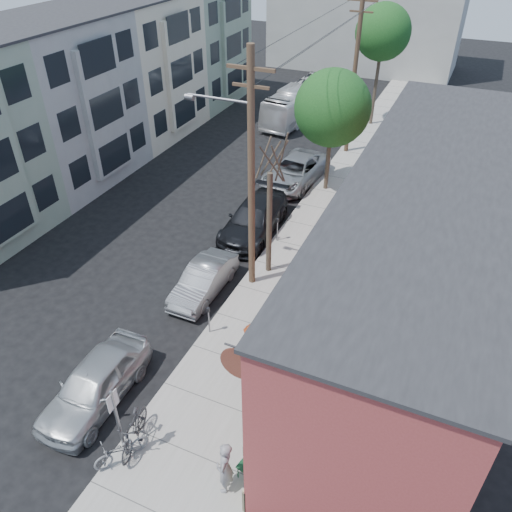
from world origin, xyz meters
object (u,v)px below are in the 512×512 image
at_px(parking_meter_far, 277,226).
at_px(bus, 300,101).
at_px(sign_post, 117,417).
at_px(utility_pole_near, 250,173).
at_px(parked_bike_b, 121,450).
at_px(car_3, 295,171).
at_px(patio_chair_a, 281,392).
at_px(tree_leafy_far, 383,32).
at_px(tree_bare, 269,224).
at_px(car_2, 254,219).
at_px(patron_grey, 225,468).
at_px(tree_leafy_mid, 333,108).
at_px(parked_bike_a, 134,430).
at_px(parking_meter_near, 209,316).
at_px(cyclist, 253,344).
at_px(patron_green, 260,397).
at_px(car_0, 95,383).
at_px(car_1, 204,280).
at_px(patio_chair_b, 247,466).

height_order(parking_meter_far, bus, bus).
relative_size(sign_post, utility_pole_near, 0.28).
relative_size(parked_bike_b, car_3, 0.31).
bearing_deg(patio_chair_a, tree_leafy_far, 97.07).
relative_size(tree_bare, car_2, 0.88).
height_order(patron_grey, car_2, patron_grey).
distance_m(patio_chair_a, parked_bike_b, 5.34).
xyz_separation_m(tree_leafy_mid, bus, (-5.52, 10.82, -3.63)).
relative_size(tree_leafy_mid, car_3, 1.22).
height_order(parked_bike_a, car_3, car_3).
relative_size(parking_meter_near, cyclist, 0.70).
bearing_deg(patio_chair_a, sign_post, -134.28).
relative_size(patron_green, parked_bike_a, 0.85).
bearing_deg(parking_meter_far, car_2, 163.81).
relative_size(cyclist, parked_bike_b, 1.03).
height_order(tree_leafy_far, car_0, tree_leafy_far).
relative_size(tree_leafy_mid, patron_grey, 3.55).
bearing_deg(patio_chair_a, car_2, 119.04).
bearing_deg(tree_leafy_far, car_1, -95.02).
distance_m(utility_pole_near, car_0, 9.42).
xyz_separation_m(cyclist, parked_bike_a, (-1.96, -4.55, -0.29)).
bearing_deg(tree_leafy_mid, cyclist, -83.41).
distance_m(car_1, car_2, 5.34).
xyz_separation_m(parking_meter_near, car_0, (-2.01, -4.31, -0.19)).
xyz_separation_m(parking_meter_far, car_2, (-1.45, 0.42, -0.18)).
height_order(tree_bare, cyclist, tree_bare).
distance_m(patio_chair_a, car_1, 6.68).
xyz_separation_m(tree_leafy_far, patron_grey, (2.90, -30.43, -5.50)).
xyz_separation_m(utility_pole_near, bus, (-5.11, 20.64, -4.11)).
bearing_deg(sign_post, tree_bare, 87.51).
relative_size(tree_leafy_far, parked_bike_a, 4.18).
bearing_deg(tree_leafy_far, parked_bike_b, -90.65).
height_order(sign_post, bus, sign_post).
distance_m(tree_leafy_mid, car_3, 4.61).
relative_size(parking_meter_near, car_0, 0.27).
xyz_separation_m(utility_pole_near, parked_bike_a, (0.09, -8.90, -4.65)).
bearing_deg(car_3, patron_green, -67.89).
distance_m(utility_pole_near, parked_bike_b, 10.68).
height_order(parked_bike_a, car_0, car_0).
distance_m(sign_post, patron_grey, 3.43).
distance_m(parking_meter_far, tree_leafy_far, 18.72).
relative_size(tree_bare, patio_chair_a, 5.56).
xyz_separation_m(patio_chair_b, car_0, (-5.84, 0.55, 0.21)).
xyz_separation_m(tree_leafy_mid, tree_leafy_far, (0.00, 11.53, 1.69)).
bearing_deg(cyclist, parking_meter_far, -91.39).
height_order(utility_pole_near, tree_leafy_mid, utility_pole_near).
relative_size(parking_meter_far, patron_grey, 0.64).
relative_size(patio_chair_b, car_1, 0.21).
relative_size(patio_chair_a, patio_chair_b, 1.00).
height_order(tree_leafy_far, patron_green, tree_leafy_far).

